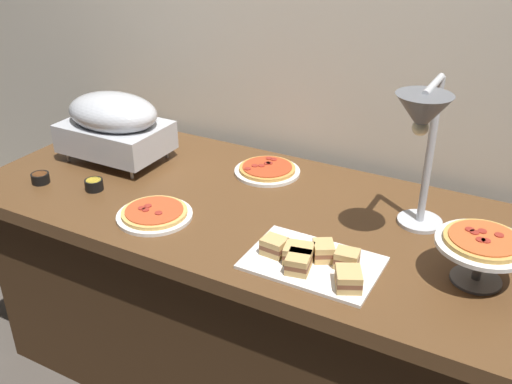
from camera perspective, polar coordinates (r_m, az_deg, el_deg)
ground_plane at (r=2.42m, az=-0.98°, el=-17.00°), size 8.00×8.00×0.00m
back_wall at (r=2.23m, az=5.30°, el=14.52°), size 4.40×0.04×2.40m
buffet_table at (r=2.17m, az=-1.06°, el=-9.73°), size 1.90×0.84×0.76m
chafing_dish at (r=2.29m, az=-13.70°, el=6.50°), size 0.39×0.27×0.26m
heat_lamp at (r=1.63m, az=16.01°, el=6.11°), size 0.15×0.33×0.48m
pizza_plate_front at (r=1.90m, az=-9.89°, el=-2.12°), size 0.24×0.24×0.03m
pizza_plate_center at (r=2.16m, az=1.10°, el=2.17°), size 0.24×0.24×0.03m
pizza_plate_raised_stand at (r=1.64m, az=21.25°, el=-4.99°), size 0.25×0.25×0.14m
sandwich_platter at (r=1.63m, az=5.65°, el=-6.69°), size 0.37×0.25×0.06m
sauce_cup_near at (r=2.11m, az=-15.55°, el=0.72°), size 0.06×0.06×0.04m
sauce_cup_far at (r=2.22m, az=-20.32°, el=1.31°), size 0.06×0.06×0.04m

